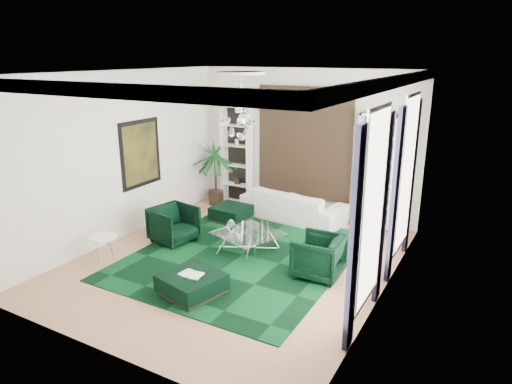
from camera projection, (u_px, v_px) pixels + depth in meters
The scene contains 30 objects.
floor at pixel (235, 261), 9.47m from camera, with size 6.00×7.00×0.02m, color tan.
ceiling at pixel (233, 71), 8.37m from camera, with size 6.00×7.00×0.02m, color white.
wall_back at pixel (305, 143), 11.86m from camera, with size 6.00×0.02×3.80m, color silver.
wall_front at pixel (94, 230), 5.98m from camera, with size 6.00×0.02×3.80m, color silver.
wall_left at pixel (121, 156), 10.32m from camera, with size 0.02×7.00×3.80m, color silver.
wall_right at pixel (389, 194), 7.52m from camera, with size 0.02×7.00×3.80m, color silver.
crown_molding at pixel (233, 77), 8.40m from camera, with size 6.00×7.00×0.18m, color white, non-canonical shape.
ceiling_medallion at pixel (241, 73), 8.63m from camera, with size 0.90×0.90×0.05m, color white.
tapestry at pixel (304, 143), 11.82m from camera, with size 2.50×0.06×2.80m, color black.
shelving_left at pixel (237, 155), 12.74m from camera, with size 0.90×0.38×2.80m, color white, non-canonical shape.
shelving_right at pixel (376, 172), 10.93m from camera, with size 0.90×0.38×2.80m, color white, non-canonical shape.
painting at pixel (141, 154), 10.82m from camera, with size 0.04×1.30×1.60m, color black.
window_near at pixel (373, 209), 6.78m from camera, with size 0.03×1.10×2.90m, color white.
curtain_near_a at pixel (354, 242), 6.21m from camera, with size 0.07×0.30×3.25m, color black.
curtain_near_b at pixel (383, 210), 7.52m from camera, with size 0.07×0.30×3.25m, color black.
window_far at pixel (407, 174), 8.79m from camera, with size 0.03×1.10×2.90m, color white.
curtain_far_a at pixel (395, 197), 8.22m from camera, with size 0.07×0.30×3.25m, color black.
curtain_far_b at pixel (412, 177), 9.53m from camera, with size 0.07×0.30×3.25m, color black.
rug at pixel (243, 255), 9.72m from camera, with size 4.20×5.00×0.02m, color black.
sofa at pixel (293, 205), 11.74m from camera, with size 2.68×1.05×0.78m, color silver.
armchair_left at pixel (174, 224), 10.33m from camera, with size 0.89×0.92×0.83m, color black.
armchair_right at pixel (319, 256), 8.71m from camera, with size 0.87×0.90×0.82m, color black.
coffee_table at pixel (248, 242), 9.87m from camera, with size 1.22×1.22×0.42m, color white, non-canonical shape.
ottoman_side at pixel (231, 213), 11.72m from camera, with size 0.86×0.86×0.38m, color black.
ottoman_front at pixel (192, 284), 8.09m from camera, with size 0.96×0.96×0.38m, color black.
book at pixel (191, 274), 8.03m from camera, with size 0.42×0.28×0.03m, color white.
side_table at pixel (105, 249), 9.40m from camera, with size 0.54×0.54×0.52m, color white.
palm at pixel (215, 164), 12.74m from camera, with size 1.47×1.47×2.35m, color #14491E, non-canonical shape.
chandelier at pixel (241, 122), 8.90m from camera, with size 0.78×0.78×0.70m, color white, non-canonical shape.
table_plant at pixel (255, 235), 9.42m from camera, with size 0.13×0.11×0.24m, color #14491E.
Camera 1 is at (4.58, -7.35, 4.11)m, focal length 32.00 mm.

